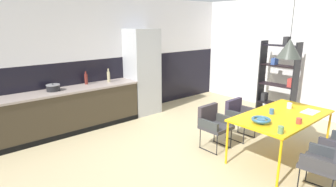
% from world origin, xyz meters
% --- Properties ---
extents(ground_plane, '(9.20, 9.20, 0.00)m').
position_xyz_m(ground_plane, '(0.00, 0.00, 0.00)').
color(ground_plane, tan).
extents(back_wall_splashback_dark, '(7.07, 0.12, 1.40)m').
position_xyz_m(back_wall_splashback_dark, '(0.00, 2.92, 0.70)').
color(back_wall_splashback_dark, black).
rests_on(back_wall_splashback_dark, ground).
extents(back_wall_panel_upper, '(7.07, 0.12, 1.40)m').
position_xyz_m(back_wall_panel_upper, '(0.00, 2.92, 2.10)').
color(back_wall_panel_upper, silver).
rests_on(back_wall_panel_upper, back_wall_splashback_dark).
extents(side_wall_right, '(0.12, 5.95, 2.80)m').
position_xyz_m(side_wall_right, '(3.48, 0.00, 1.40)').
color(side_wall_right, silver).
rests_on(side_wall_right, ground).
extents(kitchen_counter, '(3.58, 0.63, 0.89)m').
position_xyz_m(kitchen_counter, '(-1.61, 2.56, 0.45)').
color(kitchen_counter, '#3C3223').
rests_on(kitchen_counter, ground).
extents(refrigerator_column, '(0.72, 0.60, 2.06)m').
position_xyz_m(refrigerator_column, '(0.54, 2.56, 1.03)').
color(refrigerator_column, '#ADAFB2').
rests_on(refrigerator_column, ground).
extents(dining_table, '(1.80, 0.95, 0.75)m').
position_xyz_m(dining_table, '(0.88, -0.86, 0.71)').
color(dining_table, gold).
rests_on(dining_table, ground).
extents(armchair_facing_counter, '(0.50, 0.49, 0.75)m').
position_xyz_m(armchair_facing_counter, '(1.05, 0.09, 0.50)').
color(armchair_facing_counter, '#363438').
rests_on(armchair_facing_counter, ground).
extents(armchair_corner_seat, '(0.50, 0.48, 0.77)m').
position_xyz_m(armchair_corner_seat, '(0.33, 0.12, 0.50)').
color(armchair_corner_seat, '#363438').
rests_on(armchair_corner_seat, ground).
extents(armchair_far_side, '(0.54, 0.53, 0.80)m').
position_xyz_m(armchair_far_side, '(0.30, -1.79, 0.52)').
color(armchair_far_side, '#363438').
rests_on(armchair_far_side, ground).
extents(fruit_bowl, '(0.28, 0.28, 0.08)m').
position_xyz_m(fruit_bowl, '(0.27, -0.83, 0.80)').
color(fruit_bowl, '#33607F').
rests_on(fruit_bowl, dining_table).
extents(open_book, '(0.32, 0.21, 0.02)m').
position_xyz_m(open_book, '(1.36, -1.10, 0.75)').
color(open_book, white).
rests_on(open_book, dining_table).
extents(mug_glass_clear, '(0.13, 0.08, 0.10)m').
position_xyz_m(mug_glass_clear, '(1.30, -0.77, 0.80)').
color(mug_glass_clear, white).
rests_on(mug_glass_clear, dining_table).
extents(mug_wide_latte, '(0.12, 0.07, 0.09)m').
position_xyz_m(mug_wide_latte, '(0.78, -0.72, 0.79)').
color(mug_wide_latte, '#335B93').
rests_on(mug_wide_latte, dining_table).
extents(mug_dark_espresso, '(0.12, 0.08, 0.10)m').
position_xyz_m(mug_dark_espresso, '(0.12, -1.22, 0.80)').
color(mug_dark_espresso, '#5B8456').
rests_on(mug_dark_espresso, dining_table).
extents(mug_short_terracotta, '(0.12, 0.08, 0.09)m').
position_xyz_m(mug_short_terracotta, '(0.68, -1.21, 0.79)').
color(mug_short_terracotta, '#B23D33').
rests_on(mug_short_terracotta, dining_table).
extents(cooking_pot, '(0.26, 0.26, 0.15)m').
position_xyz_m(cooking_pot, '(-1.58, 2.60, 0.96)').
color(cooking_pot, black).
rests_on(cooking_pot, kitchen_counter).
extents(bottle_vinegar_dark, '(0.07, 0.07, 0.28)m').
position_xyz_m(bottle_vinegar_dark, '(-0.82, 2.75, 1.02)').
color(bottle_vinegar_dark, maroon).
rests_on(bottle_vinegar_dark, kitchen_counter).
extents(bottle_wine_green, '(0.07, 0.07, 0.30)m').
position_xyz_m(bottle_wine_green, '(-0.33, 2.65, 1.02)').
color(bottle_wine_green, tan).
rests_on(bottle_wine_green, kitchen_counter).
extents(open_shelf_unit, '(0.30, 0.89, 1.89)m').
position_xyz_m(open_shelf_unit, '(2.97, 0.34, 0.94)').
color(open_shelf_unit, black).
rests_on(open_shelf_unit, ground).
extents(pendant_lamp_over_table_near, '(0.37, 0.37, 1.08)m').
position_xyz_m(pendant_lamp_over_table_near, '(0.88, -0.85, 1.81)').
color(pendant_lamp_over_table_near, black).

